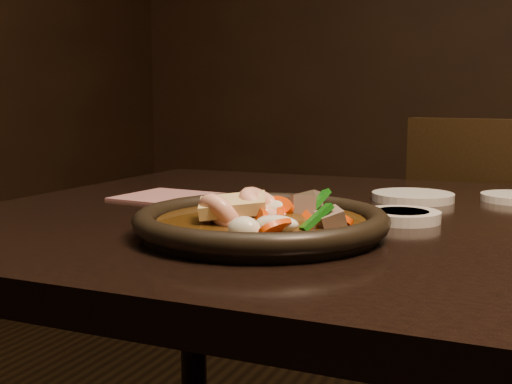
% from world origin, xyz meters
% --- Properties ---
extents(chair, '(0.53, 0.53, 0.88)m').
position_xyz_m(chair, '(-0.05, 0.61, 0.48)').
color(chair, black).
rests_on(chair, floor).
extents(plate, '(0.31, 0.31, 0.03)m').
position_xyz_m(plate, '(-0.31, -0.19, 0.77)').
color(plate, black).
rests_on(plate, table).
extents(stirfry, '(0.19, 0.21, 0.07)m').
position_xyz_m(stirfry, '(-0.31, -0.19, 0.77)').
color(stirfry, '#38230A').
rests_on(stirfry, plate).
extents(soy_dish, '(0.10, 0.10, 0.01)m').
position_xyz_m(soy_dish, '(-0.18, -0.02, 0.76)').
color(soy_dish, silver).
rests_on(soy_dish, table).
extents(saucer_right, '(0.13, 0.13, 0.01)m').
position_xyz_m(saucer_right, '(-0.19, 0.16, 0.76)').
color(saucer_right, silver).
rests_on(saucer_right, table).
extents(napkin, '(0.16, 0.16, 0.00)m').
position_xyz_m(napkin, '(-0.58, 0.03, 0.75)').
color(napkin, '#A06562').
rests_on(napkin, table).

